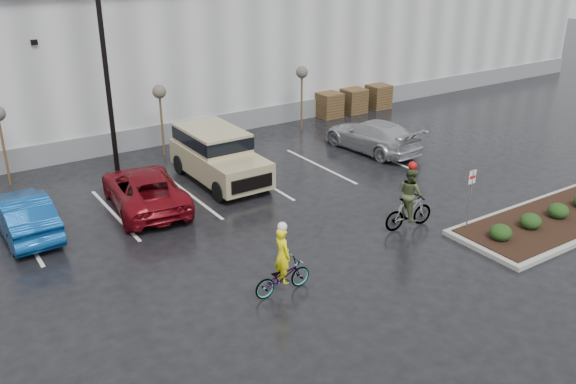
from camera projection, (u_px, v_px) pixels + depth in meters
ground at (384, 265)px, 18.16m from camera, size 120.00×120.00×0.00m
warehouse at (121, 43)px, 33.69m from camera, size 60.50×15.50×7.20m
wooded_ridge at (29, 15)px, 51.65m from camera, size 80.00×25.00×6.00m
lamppost at (102, 33)px, 23.18m from camera, size 0.50×1.00×9.22m
sapling_mid at (160, 96)px, 26.36m from camera, size 0.60×0.60×3.20m
sapling_east at (302, 76)px, 30.18m from camera, size 0.60×0.60×3.20m
pallet_stack_a at (329, 105)px, 33.01m from camera, size 1.20×1.20×1.35m
pallet_stack_b at (353, 101)px, 33.87m from camera, size 1.20×1.20×1.35m
pallet_stack_c at (378, 96)px, 34.79m from camera, size 1.20×1.20×1.35m
curb_island at (557, 220)px, 20.93m from camera, size 8.00×3.00×0.15m
mulch_bed at (557, 217)px, 20.89m from camera, size 7.60×2.60×0.04m
shrub_a at (501, 232)px, 19.27m from camera, size 0.70×0.70×0.52m
shrub_b at (531, 221)px, 20.04m from camera, size 0.70×0.70×0.52m
shrub_c at (558, 211)px, 20.80m from camera, size 0.70×0.70×0.52m
fire_lane_sign at (470, 193)px, 19.71m from camera, size 0.30×0.05×2.20m
car_blue at (23, 214)px, 19.83m from camera, size 1.61×4.34×1.42m
car_red at (144, 189)px, 21.84m from camera, size 2.94×5.31×1.41m
suv_tan at (220, 157)px, 24.05m from camera, size 2.20×5.10×2.06m
car_far_silver at (372, 136)px, 27.73m from camera, size 2.43×5.09×1.43m
cyclist_hivis at (282, 271)px, 16.56m from camera, size 1.76×0.64×2.12m
cyclist_olive at (409, 204)px, 20.21m from camera, size 1.86×0.91×2.36m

